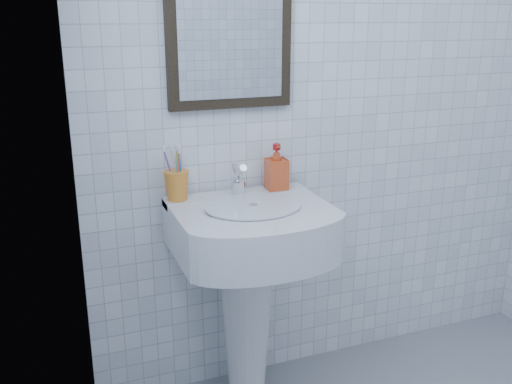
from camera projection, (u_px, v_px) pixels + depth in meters
name	position (u px, v px, depth m)	size (l,w,h in m)	color
wall_back	(336.00, 99.00, 2.44)	(2.20, 0.02, 2.50)	white
wall_left	(112.00, 219.00, 1.00)	(0.02, 2.40, 2.50)	white
washbasin	(248.00, 272.00, 2.28)	(0.59, 0.43, 0.91)	silver
faucet	(239.00, 182.00, 2.27)	(0.06, 0.12, 0.14)	silver
toothbrush_cup	(177.00, 186.00, 2.20)	(0.10, 0.10, 0.12)	orange
soap_dispenser	(276.00, 167.00, 2.33)	(0.08, 0.09, 0.19)	red
wall_mirror	(230.00, 27.00, 2.17)	(0.50, 0.04, 0.62)	black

